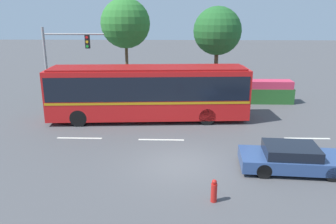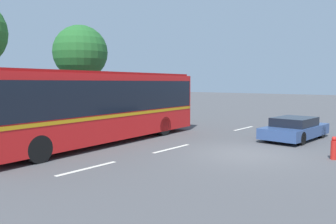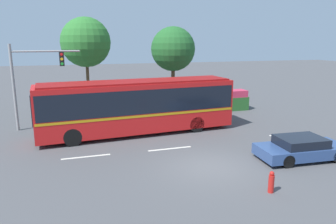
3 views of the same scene
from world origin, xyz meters
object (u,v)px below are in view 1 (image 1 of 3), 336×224
at_px(traffic_light_pole, 60,56).
at_px(street_tree_centre, 217,31).
at_px(sedan_foreground, 292,158).
at_px(street_tree_left, 125,24).
at_px(fire_hydrant, 214,191).
at_px(city_bus, 148,90).

relative_size(traffic_light_pole, street_tree_centre, 0.79).
relative_size(sedan_foreground, street_tree_left, 0.59).
xyz_separation_m(street_tree_left, fire_hydrant, (5.64, -17.41, -5.17)).
bearing_deg(traffic_light_pole, street_tree_centre, 24.60).
xyz_separation_m(sedan_foreground, traffic_light_pole, (-12.99, 9.74, 3.04)).
relative_size(city_bus, street_tree_centre, 1.75).
distance_m(street_tree_left, street_tree_centre, 7.50).
height_order(street_tree_left, street_tree_centre, street_tree_left).
bearing_deg(sedan_foreground, street_tree_centre, 100.48).
bearing_deg(street_tree_left, fire_hydrant, -72.06).
relative_size(traffic_light_pole, street_tree_left, 0.72).
xyz_separation_m(city_bus, sedan_foreground, (6.67, -6.77, -1.34)).
bearing_deg(fire_hydrant, sedan_foreground, 36.20).
bearing_deg(traffic_light_pole, fire_hydrant, -52.53).
xyz_separation_m(city_bus, street_tree_left, (-2.50, 8.05, 3.70)).
xyz_separation_m(street_tree_centre, fire_hydrant, (-1.84, -17.50, -4.58)).
xyz_separation_m(city_bus, street_tree_centre, (4.98, 8.14, 3.10)).
distance_m(city_bus, fire_hydrant, 9.98).
xyz_separation_m(traffic_light_pole, street_tree_centre, (11.29, 5.17, 1.41)).
bearing_deg(street_tree_left, sedan_foreground, -58.24).
height_order(traffic_light_pole, street_tree_centre, street_tree_centre).
distance_m(city_bus, traffic_light_pole, 7.18).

